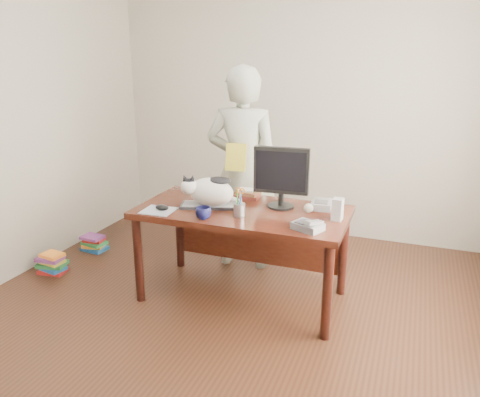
% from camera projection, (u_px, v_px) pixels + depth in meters
% --- Properties ---
extents(room, '(4.50, 4.50, 4.50)m').
position_uv_depth(room, '(208.00, 146.00, 2.87)').
color(room, black).
rests_on(room, ground).
extents(desk, '(1.60, 0.80, 0.75)m').
position_uv_depth(desk, '(246.00, 224.00, 3.70)').
color(desk, black).
rests_on(desk, ground).
extents(keyboard, '(0.50, 0.31, 0.03)m').
position_uv_depth(keyboard, '(212.00, 205.00, 3.63)').
color(keyboard, black).
rests_on(keyboard, desk).
extents(cat, '(0.45, 0.32, 0.26)m').
position_uv_depth(cat, '(209.00, 190.00, 3.59)').
color(cat, white).
rests_on(cat, keyboard).
extents(monitor, '(0.42, 0.22, 0.47)m').
position_uv_depth(monitor, '(281.00, 174.00, 3.53)').
color(monitor, black).
rests_on(monitor, desk).
extents(pen_cup, '(0.09, 0.09, 0.22)m').
position_uv_depth(pen_cup, '(239.00, 208.00, 3.42)').
color(pen_cup, '#999A9F').
rests_on(pen_cup, desk).
extents(mousepad, '(0.25, 0.23, 0.01)m').
position_uv_depth(mousepad, '(158.00, 211.00, 3.54)').
color(mousepad, '#A9ACB5').
rests_on(mousepad, desk).
extents(mouse, '(0.11, 0.07, 0.04)m').
position_uv_depth(mouse, '(162.00, 207.00, 3.55)').
color(mouse, black).
rests_on(mouse, mousepad).
extents(coffee_mug, '(0.15, 0.15, 0.09)m').
position_uv_depth(coffee_mug, '(203.00, 213.00, 3.36)').
color(coffee_mug, '#0D0E35').
rests_on(coffee_mug, desk).
extents(phone, '(0.23, 0.21, 0.09)m').
position_uv_depth(phone, '(308.00, 226.00, 3.16)').
color(phone, slate).
rests_on(phone, desk).
extents(speaker, '(0.08, 0.09, 0.16)m').
position_uv_depth(speaker, '(338.00, 209.00, 3.33)').
color(speaker, '#AAAAAD').
rests_on(speaker, desk).
extents(baseball, '(0.07, 0.07, 0.07)m').
position_uv_depth(baseball, '(309.00, 208.00, 3.49)').
color(baseball, white).
rests_on(baseball, desk).
extents(book_stack, '(0.21, 0.16, 0.07)m').
position_uv_depth(book_stack, '(248.00, 194.00, 3.85)').
color(book_stack, '#481813').
rests_on(book_stack, desk).
extents(calculator, '(0.17, 0.21, 0.06)m').
position_uv_depth(calculator, '(322.00, 204.00, 3.60)').
color(calculator, slate).
rests_on(calculator, desk).
extents(person, '(0.71, 0.51, 1.81)m').
position_uv_depth(person, '(243.00, 169.00, 4.15)').
color(person, beige).
rests_on(person, ground).
extents(held_book, '(0.18, 0.12, 0.24)m').
position_uv_depth(held_book, '(236.00, 157.00, 3.96)').
color(held_book, gold).
rests_on(held_book, person).
extents(book_pile_a, '(0.27, 0.22, 0.18)m').
position_uv_depth(book_pile_a, '(52.00, 263.00, 4.20)').
color(book_pile_a, '#A91818').
rests_on(book_pile_a, ground).
extents(book_pile_b, '(0.26, 0.20, 0.15)m').
position_uv_depth(book_pile_b, '(94.00, 243.00, 4.68)').
color(book_pile_b, '#1B5DA5').
rests_on(book_pile_b, ground).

